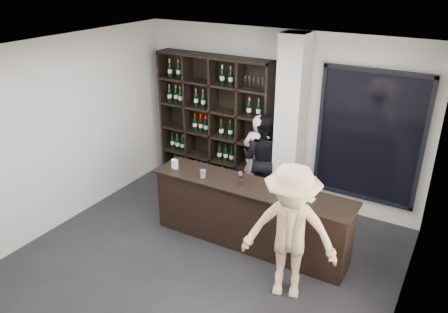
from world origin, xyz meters
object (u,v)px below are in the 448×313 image
Objects in this scene: taster_black at (263,159)px; customer at (290,233)px; tasting_counter at (250,215)px; taster_pink at (259,158)px; wine_shelf at (214,122)px.

customer is (1.31, -2.00, 0.10)m from taster_black.
customer reaches higher than tasting_counter.
customer reaches higher than taster_pink.
wine_shelf is 1.35× the size of customer.
wine_shelf is at bearing -11.40° from taster_black.
customer is (0.89, -0.70, 0.40)m from tasting_counter.
customer is (1.39, -2.00, 0.11)m from taster_pink.
tasting_counter is (1.50, -1.47, -0.71)m from wine_shelf.
tasting_counter is at bearing 102.31° from taster_pink.
wine_shelf is 1.52× the size of taster_black.
wine_shelf reaches higher than tasting_counter.
wine_shelf reaches higher than customer.
taster_black is at bearing 107.46° from tasting_counter.
taster_pink reaches higher than tasting_counter.
taster_black is at bearing -8.70° from wine_shelf.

